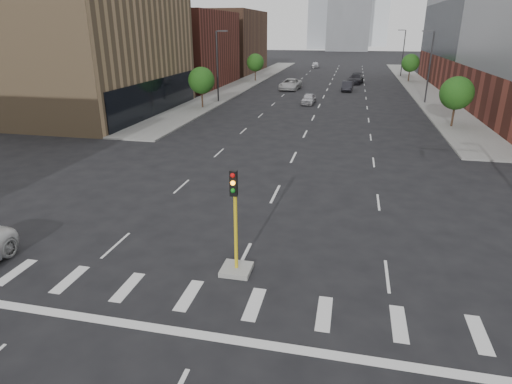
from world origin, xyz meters
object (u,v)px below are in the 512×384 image
(median_traffic_signal, at_px, (236,251))
(car_deep_right, at_px, (356,79))
(car_near_left, at_px, (309,99))
(car_far_left, at_px, (290,84))
(car_mid_right, at_px, (347,86))
(car_distant, at_px, (315,65))

(median_traffic_signal, height_order, car_deep_right, median_traffic_signal)
(car_near_left, bearing_deg, car_far_left, 109.67)
(median_traffic_signal, bearing_deg, car_deep_right, 86.18)
(car_near_left, xyz_separation_m, car_mid_right, (4.67, 13.91, 0.06))
(car_near_left, bearing_deg, car_distant, 96.10)
(car_mid_right, distance_m, car_deep_right, 10.29)
(median_traffic_signal, bearing_deg, car_near_left, 92.04)
(median_traffic_signal, bearing_deg, car_mid_right, 86.76)
(car_far_left, bearing_deg, car_distant, 94.21)
(median_traffic_signal, xyz_separation_m, car_distant, (-5.71, 98.48, -0.26))
(car_near_left, bearing_deg, car_deep_right, 78.01)
(car_far_left, bearing_deg, car_deep_right, 50.18)
(car_near_left, relative_size, car_mid_right, 0.89)
(car_near_left, height_order, car_mid_right, car_mid_right)
(median_traffic_signal, distance_m, car_deep_right, 66.41)
(median_traffic_signal, xyz_separation_m, car_far_left, (-5.86, 55.69, -0.11))
(car_far_left, distance_m, car_distant, 42.79)
(car_distant, bearing_deg, car_far_left, -95.43)
(car_far_left, bearing_deg, car_mid_right, 6.70)
(car_near_left, relative_size, car_far_left, 0.65)
(car_near_left, height_order, car_deep_right, car_deep_right)
(car_deep_right, xyz_separation_m, car_distant, (-10.14, 32.22, -0.13))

